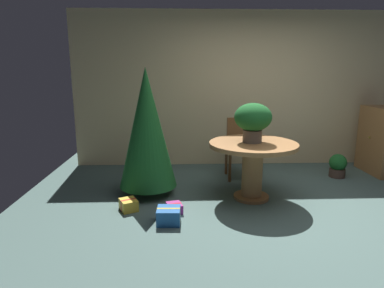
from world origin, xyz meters
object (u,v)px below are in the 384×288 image
Objects in this scene: potted_plant at (338,165)px; holiday_tree at (147,128)px; wooden_chair_far at (240,144)px; wooden_cabinet at (384,140)px; flower_vase at (253,119)px; gift_box_blue at (169,216)px; round_dining_table at (253,158)px; gift_box_purple at (174,208)px; gift_box_gold at (129,205)px.

holiday_tree is at bearing -167.79° from potted_plant.
wooden_chair_far is 0.86× the size of wooden_cabinet.
wooden_cabinet is (2.34, 0.10, 0.02)m from wooden_chair_far.
wooden_cabinet is (3.68, 0.82, -0.36)m from holiday_tree.
flower_vase is 1.57m from gift_box_blue.
wooden_chair_far is 2.51× the size of potted_plant.
round_dining_table is 0.93m from wooden_chair_far.
wooden_cabinet is at bearing 23.29° from gift_box_purple.
flower_vase reaches higher than round_dining_table.
flower_vase is 0.29× the size of holiday_tree.
flower_vase is 2.60m from wooden_cabinet.
wooden_cabinet is 0.90m from potted_plant.
wooden_cabinet is (2.35, 1.00, -0.50)m from flower_vase.
gift_box_purple is 3.66m from wooden_cabinet.
potted_plant is (-0.81, -0.20, -0.35)m from wooden_cabinet.
round_dining_table is at bearing 33.03° from gift_box_blue.
gift_box_gold is 4.13m from wooden_cabinet.
wooden_chair_far is (0.01, 0.91, -0.52)m from flower_vase.
wooden_cabinet is at bearing 2.42° from wooden_chair_far.
round_dining_table reaches higher than gift_box_blue.
round_dining_table reaches higher than gift_box_purple.
wooden_cabinet is at bearing 26.80° from gift_box_blue.
gift_box_blue is 3.82m from wooden_cabinet.
holiday_tree reaches higher than potted_plant.
holiday_tree is 7.39× the size of gift_box_purple.
potted_plant is (2.58, 1.51, 0.10)m from gift_box_blue.
gift_box_purple is (0.06, 0.28, -0.03)m from gift_box_blue.
potted_plant is (2.87, 0.62, -0.71)m from holiday_tree.
round_dining_table is 0.66× the size of holiday_tree.
flower_vase is 1.36× the size of potted_plant.
flower_vase is at bearing -7.94° from holiday_tree.
wooden_chair_far reaches higher than potted_plant.
holiday_tree reaches higher than gift_box_purple.
wooden_cabinet reaches higher than round_dining_table.
flower_vase is 1.45m from gift_box_purple.
wooden_chair_far is (0.00, 0.93, -0.02)m from round_dining_table.
wooden_cabinet reaches higher than potted_plant.
holiday_tree reaches higher than gift_box_gold.
wooden_cabinet is at bearing 13.69° from potted_plant.
flower_vase is 1.84m from gift_box_gold.
wooden_cabinet is at bearing 12.54° from holiday_tree.
wooden_chair_far is at bearing 56.91° from gift_box_blue.
wooden_chair_far is 4.02× the size of gift_box_purple.
wooden_chair_far reaches higher than round_dining_table.
round_dining_table is 2.25× the size of flower_vase.
round_dining_table is 1.41m from holiday_tree.
holiday_tree is at bearing -151.85° from wooden_chair_far.
flower_vase reaches higher than gift_box_blue.
round_dining_table is at bearing -151.47° from potted_plant.
flower_vase is 1.80× the size of gift_box_gold.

